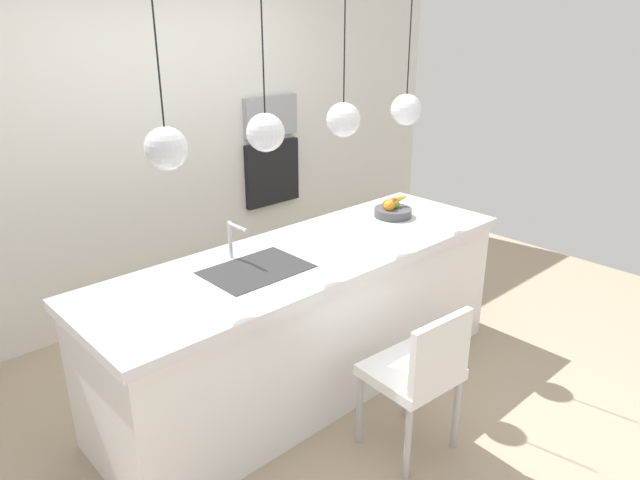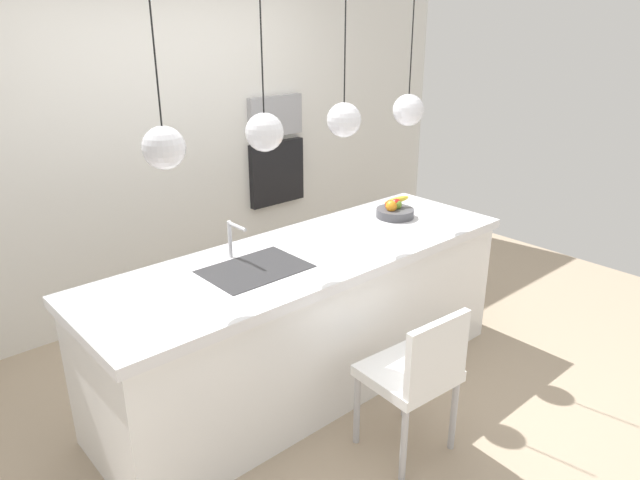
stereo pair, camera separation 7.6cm
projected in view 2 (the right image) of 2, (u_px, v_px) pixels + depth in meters
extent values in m
plane|color=tan|center=(309.00, 380.00, 3.80)|extent=(6.60, 6.60, 0.00)
cube|color=silver|center=(167.00, 144.00, 4.48)|extent=(6.00, 0.10, 2.60)
cube|color=white|center=(308.00, 323.00, 3.64)|extent=(2.69, 0.81, 0.85)
cube|color=white|center=(308.00, 256.00, 3.48)|extent=(2.75, 0.87, 0.06)
cube|color=#2D2D30|center=(255.00, 270.00, 3.23)|extent=(0.56, 0.40, 0.02)
cylinder|color=silver|center=(230.00, 239.00, 3.36)|extent=(0.02, 0.02, 0.22)
cylinder|color=silver|center=(237.00, 226.00, 3.27)|extent=(0.02, 0.16, 0.02)
cylinder|color=#4C4C51|center=(395.00, 213.00, 4.06)|extent=(0.26, 0.26, 0.06)
sphere|color=red|center=(390.00, 205.00, 4.03)|extent=(0.08, 0.08, 0.08)
sphere|color=red|center=(396.00, 204.00, 4.06)|extent=(0.08, 0.08, 0.08)
sphere|color=olive|center=(397.00, 205.00, 4.05)|extent=(0.07, 0.07, 0.07)
sphere|color=orange|center=(391.00, 206.00, 4.01)|extent=(0.08, 0.08, 0.08)
ellipsoid|color=yellow|center=(397.00, 200.00, 4.07)|extent=(0.18, 0.13, 0.08)
cube|color=#9E9EA3|center=(275.00, 116.00, 5.00)|extent=(0.54, 0.08, 0.34)
cube|color=black|center=(276.00, 173.00, 5.18)|extent=(0.56, 0.08, 0.56)
cube|color=white|center=(407.00, 373.00, 3.07)|extent=(0.47, 0.44, 0.06)
cube|color=white|center=(437.00, 354.00, 2.85)|extent=(0.42, 0.07, 0.36)
cylinder|color=#B2B2B7|center=(406.00, 384.00, 3.39)|extent=(0.04, 0.04, 0.43)
cylinder|color=#B2B2B7|center=(357.00, 409.00, 3.18)|extent=(0.04, 0.04, 0.43)
cylinder|color=#B2B2B7|center=(454.00, 415.00, 3.13)|extent=(0.04, 0.04, 0.43)
cylinder|color=#B2B2B7|center=(404.00, 445.00, 2.91)|extent=(0.04, 0.04, 0.43)
sphere|color=silver|center=(164.00, 148.00, 2.67)|extent=(0.20, 0.20, 0.20)
cylinder|color=black|center=(155.00, 56.00, 2.52)|extent=(0.01, 0.01, 0.60)
sphere|color=silver|center=(264.00, 132.00, 3.02)|extent=(0.20, 0.20, 0.20)
cylinder|color=black|center=(262.00, 51.00, 2.88)|extent=(0.01, 0.01, 0.60)
sphere|color=silver|center=(344.00, 120.00, 3.38)|extent=(0.20, 0.20, 0.20)
cylinder|color=black|center=(345.00, 47.00, 3.23)|extent=(0.01, 0.01, 0.60)
sphere|color=silver|center=(408.00, 110.00, 3.73)|extent=(0.20, 0.20, 0.20)
cylinder|color=black|center=(412.00, 44.00, 3.59)|extent=(0.01, 0.01, 0.60)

